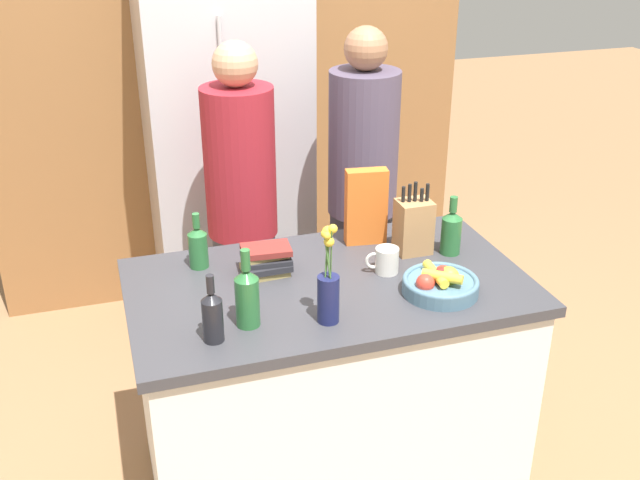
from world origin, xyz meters
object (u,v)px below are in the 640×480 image
fruit_bowl (440,283)px  bottle_wine (247,296)px  person_at_sink (242,203)px  person_in_blue (362,184)px  book_stack (266,260)px  bottle_oil (198,246)px  knife_block (414,226)px  cereal_box (366,207)px  bottle_water (451,231)px  refrigerator (226,138)px  flower_vase (328,289)px  coffee_mug (386,260)px  bottle_vinegar (213,315)px

fruit_bowl → bottle_wine: 0.69m
person_at_sink → person_in_blue: (0.58, 0.04, 0.01)m
book_stack → bottle_oil: bottle_oil is taller
bottle_oil → knife_block: bearing=-8.5°
cereal_box → person_in_blue: 0.54m
bottle_water → bottle_wine: bearing=-162.1°
refrigerator → flower_vase: bearing=-89.5°
coffee_mug → fruit_bowl: bearing=-58.6°
fruit_bowl → cereal_box: cereal_box is taller
book_stack → person_at_sink: bearing=86.4°
fruit_bowl → cereal_box: bearing=102.7°
cereal_box → fruit_bowl: bearing=-77.3°
knife_block → bottle_wine: (-0.72, -0.33, -0.00)m
coffee_mug → book_stack: book_stack is taller
cereal_box → book_stack: 0.47m
person_at_sink → cereal_box: bearing=-56.8°
bottle_vinegar → bottle_wine: size_ratio=0.85×
bottle_oil → bottle_water: bearing=-10.6°
knife_block → bottle_wine: 0.80m
knife_block → coffee_mug: size_ratio=2.31×
bottle_oil → refrigerator: bearing=73.7°
bottle_vinegar → refrigerator: bearing=77.4°
bottle_oil → bottle_wine: bearing=-79.3°
coffee_mug → person_at_sink: person_at_sink is taller
bottle_vinegar → person_at_sink: 1.03m
person_at_sink → coffee_mug: bearing=-69.9°
fruit_bowl → bottle_oil: (-0.77, 0.45, 0.05)m
cereal_box → book_stack: cereal_box is taller
cereal_box → person_at_sink: 0.62m
cereal_box → person_at_sink: size_ratio=0.19×
bottle_vinegar → bottle_wine: (0.12, 0.06, 0.02)m
refrigerator → bottle_vinegar: 1.67m
book_stack → person_at_sink: (0.04, 0.60, -0.02)m
flower_vase → bottle_water: flower_vase is taller
person_at_sink → person_in_blue: size_ratio=0.99×
flower_vase → fruit_bowl: bearing=7.8°
flower_vase → coffee_mug: bearing=40.1°
coffee_mug → person_in_blue: size_ratio=0.08×
knife_block → flower_vase: (-0.47, -0.39, 0.01)m
bottle_vinegar → bottle_wine: bearing=25.3°
bottle_wine → person_at_sink: bearing=79.1°
coffee_mug → person_at_sink: size_ratio=0.08×
bottle_water → person_at_sink: (-0.68, 0.65, -0.06)m
refrigerator → bottle_vinegar: refrigerator is taller
bottle_oil → bottle_water: (0.94, -0.18, 0.01)m
flower_vase → refrigerator: bearing=90.5°
refrigerator → fruit_bowl: (0.44, -1.56, -0.09)m
person_in_blue → refrigerator: bearing=118.0°
flower_vase → bottle_wine: 0.26m
flower_vase → knife_block: bearing=39.5°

